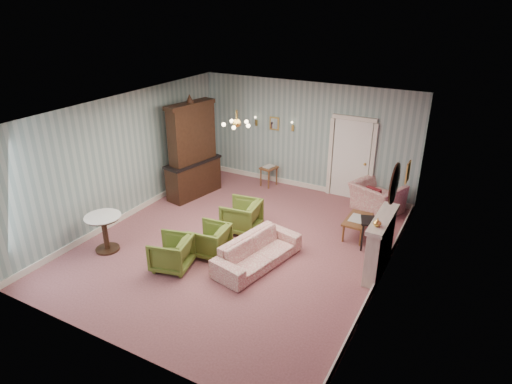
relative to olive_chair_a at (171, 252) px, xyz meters
The scene contains 27 objects.
floor 1.60m from the olive_chair_a, 64.30° to the left, with size 7.00×7.00×0.00m, color #99595C.
ceiling 2.98m from the olive_chair_a, 64.30° to the left, with size 7.00×7.00×0.00m, color white.
wall_back 5.07m from the olive_chair_a, 82.15° to the left, with size 6.00×6.00×0.00m, color gray.
wall_front 2.46m from the olive_chair_a, 72.12° to the right, with size 6.00×6.00×0.00m, color gray.
wall_left 2.92m from the olive_chair_a, 148.86° to the left, with size 7.00×7.00×0.00m, color gray.
wall_right 4.08m from the olive_chair_a, 20.91° to the left, with size 7.00×7.00×0.00m, color gray.
wall_right_floral 4.07m from the olive_chair_a, 20.99° to the left, with size 7.00×7.00×0.00m, color #C26182.
door 5.30m from the olive_chair_a, 67.89° to the left, with size 1.12×0.12×2.16m, color white, non-canonical shape.
olive_chair_a is the anchor object (origin of this frame).
olive_chair_b 0.86m from the olive_chair_a, 64.01° to the left, with size 0.69×0.65×0.71m, color #5C6F26.
olive_chair_c 2.00m from the olive_chair_a, 77.74° to the left, with size 0.76×0.72×0.79m, color #5C6F26.
sofa_chintz 1.67m from the olive_chair_a, 33.12° to the left, with size 1.93×0.57×0.76m, color #AC4550.
wingback_chair 5.22m from the olive_chair_a, 57.03° to the left, with size 1.11×0.72×0.97m, color #AC4550.
dresser 3.61m from the olive_chair_a, 118.60° to the left, with size 0.55×1.58×2.63m, color black, non-canonical shape.
fireplace 3.98m from the olive_chair_a, 27.04° to the left, with size 0.30×1.40×1.16m, color beige, non-canonical shape.
mantel_vase 3.88m from the olive_chair_a, 21.78° to the left, with size 0.15×0.15×0.15m, color gold.
oval_mirror 4.32m from the olive_chair_a, 26.40° to the left, with size 0.04×0.76×0.84m, color white, non-canonical shape.
framed_print 4.98m from the olive_chair_a, 40.87° to the left, with size 0.04×0.34×0.42m, color gold, non-canonical shape.
coffee_table 4.04m from the olive_chair_a, 46.29° to the left, with size 0.48×0.86×0.44m, color brown, non-canonical shape.
side_table_black 4.09m from the olive_chair_a, 39.09° to the left, with size 0.44×0.44×0.65m, color black, non-canonical shape.
pedestal_table 1.62m from the olive_chair_a, behind, with size 0.73×0.73×0.80m, color black, non-canonical shape.
nesting_table 4.56m from the olive_chair_a, 92.65° to the left, with size 0.36×0.46×0.60m, color brown, non-canonical shape.
gilt_mirror_back 5.05m from the olive_chair_a, 92.64° to the left, with size 0.28×0.06×0.36m, color gold, non-canonical shape.
sconce_left 5.08m from the olive_chair_a, 99.08° to the left, with size 0.16×0.12×0.30m, color gold, non-canonical shape.
sconce_right 5.04m from the olive_chair_a, 86.15° to the left, with size 0.16×0.12×0.30m, color gold, non-canonical shape.
chandelier 2.75m from the olive_chair_a, 64.30° to the left, with size 0.56×0.56×0.36m, color gold, non-canonical shape.
burgundy_cushion 5.07m from the olive_chair_a, 56.58° to the left, with size 0.38×0.10×0.38m, color maroon.
Camera 1 is at (4.23, -7.04, 4.87)m, focal length 30.99 mm.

